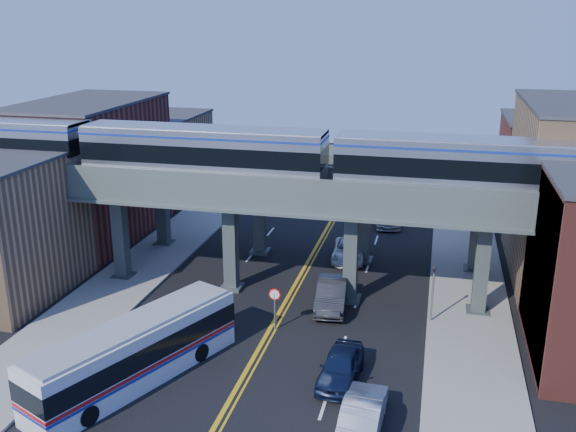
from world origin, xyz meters
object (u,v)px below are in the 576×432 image
at_px(car_lane_a, 341,367).
at_px(car_lane_d, 388,215).
at_px(car_parked_curb, 363,413).
at_px(stop_sign, 275,302).
at_px(transit_bus, 135,352).
at_px(car_lane_c, 349,251).
at_px(traffic_signal, 433,288).
at_px(car_lane_b, 332,294).
at_px(transit_train, 203,152).

bearing_deg(car_lane_a, car_lane_d, 93.00).
height_order(car_lane_a, car_parked_curb, car_parked_curb).
xyz_separation_m(stop_sign, transit_bus, (-5.42, -6.92, -0.19)).
bearing_deg(car_lane_c, traffic_signal, -59.83).
relative_size(car_lane_b, car_lane_c, 1.04).
relative_size(transit_train, car_parked_curb, 9.93).
relative_size(car_lane_b, car_lane_d, 0.98).
bearing_deg(car_lane_d, transit_bus, -116.87).
xyz_separation_m(traffic_signal, car_parked_curb, (-2.70, -11.23, -1.49)).
bearing_deg(car_lane_b, car_lane_c, 85.82).
relative_size(transit_bus, car_lane_d, 2.23).
height_order(transit_bus, car_lane_d, transit_bus).
xyz_separation_m(stop_sign, car_lane_d, (4.70, 21.53, -0.98)).
height_order(stop_sign, car_parked_curb, stop_sign).
height_order(car_lane_a, car_lane_c, car_lane_a).
bearing_deg(traffic_signal, car_lane_a, -119.49).
distance_m(car_lane_a, car_lane_d, 26.10).
relative_size(stop_sign, traffic_signal, 0.64).
relative_size(transit_bus, car_parked_curb, 2.43).
relative_size(car_lane_b, car_parked_curb, 1.07).
relative_size(stop_sign, car_lane_b, 0.50).
height_order(car_lane_a, car_lane_b, car_lane_b).
height_order(car_lane_c, car_parked_curb, car_parked_curb).
distance_m(traffic_signal, car_lane_c, 11.23).
height_order(traffic_signal, car_parked_curb, traffic_signal).
distance_m(stop_sign, car_lane_c, 12.46).
height_order(stop_sign, car_lane_c, stop_sign).
relative_size(stop_sign, transit_bus, 0.22).
distance_m(traffic_signal, car_lane_d, 19.06).
xyz_separation_m(transit_bus, car_lane_c, (8.00, 19.06, -0.87)).
bearing_deg(car_parked_curb, car_lane_d, -85.30).
height_order(traffic_signal, car_lane_c, traffic_signal).
bearing_deg(traffic_signal, car_lane_c, 124.62).
bearing_deg(car_lane_a, car_parked_curb, -63.40).
bearing_deg(transit_bus, car_lane_b, -13.36).
bearing_deg(traffic_signal, car_parked_curb, -103.52).
xyz_separation_m(transit_train, car_parked_curb, (12.15, -13.23, -8.52)).
relative_size(stop_sign, car_lane_d, 0.49).
relative_size(transit_train, traffic_signal, 11.89).
bearing_deg(transit_train, car_lane_d, 57.19).
bearing_deg(transit_train, car_lane_a, -42.16).
relative_size(transit_bus, car_lane_c, 2.37).
xyz_separation_m(car_lane_b, car_parked_curb, (3.47, -11.98, -0.05)).
xyz_separation_m(transit_train, car_lane_c, (8.54, 7.15, -8.63)).
bearing_deg(car_lane_a, traffic_signal, 63.69).
xyz_separation_m(car_lane_b, car_lane_c, (-0.14, 8.39, -0.16)).
bearing_deg(car_parked_curb, transit_train, -45.60).
height_order(transit_train, traffic_signal, transit_train).
bearing_deg(car_parked_curb, transit_bus, -4.61).
xyz_separation_m(stop_sign, car_parked_curb, (6.20, -8.23, -0.95)).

